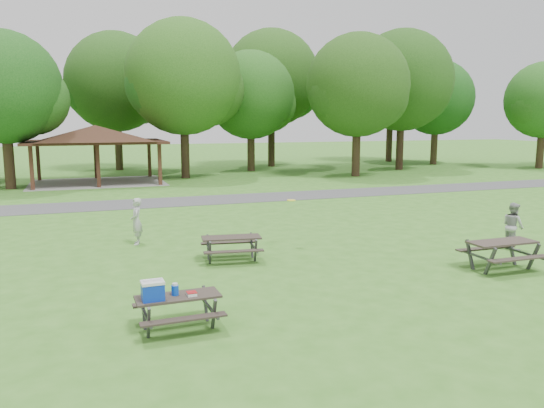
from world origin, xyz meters
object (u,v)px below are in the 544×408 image
Objects in this scene: frisbee_thrower at (137,221)px; frisbee_catcher at (513,226)px; picnic_table_near at (170,299)px; picnic_table_middle at (231,242)px.

frisbee_thrower is 1.03× the size of frisbee_catcher.
picnic_table_near is 7.73m from frisbee_thrower.
picnic_table_middle is at bearing 44.25° from frisbee_thrower.
picnic_table_near is 1.08× the size of frisbee_thrower.
picnic_table_near is at bearing 111.77° from frisbee_catcher.
picnic_table_middle is 1.25× the size of frisbee_catcher.
frisbee_catcher is (11.31, 2.99, 0.10)m from picnic_table_near.
frisbee_thrower is 12.15m from frisbee_catcher.
picnic_table_middle is 8.96m from frisbee_catcher.
picnic_table_middle is 1.22× the size of frisbee_thrower.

